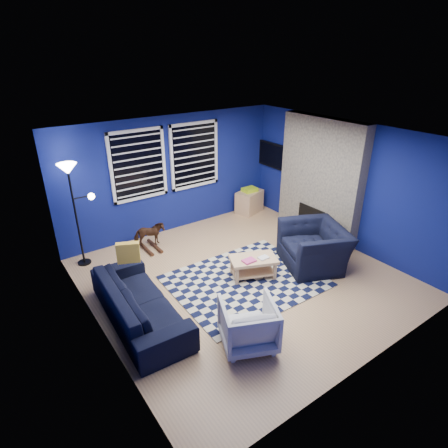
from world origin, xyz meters
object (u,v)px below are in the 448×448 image
armchair_big (314,247)px  coffee_table (253,263)px  armchair_bent (248,324)px  floor_lamp (71,183)px  tv (274,156)px  sofa (139,302)px  rocking_horse (149,235)px  cabinet (249,201)px

armchair_big → coffee_table: armchair_big is taller
armchair_bent → floor_lamp: (-1.19, 3.45, 1.26)m
tv → sofa: size_ratio=0.46×
rocking_horse → cabinet: cabinet is taller
coffee_table → floor_lamp: (-2.30, 2.21, 1.31)m
tv → rocking_horse: (-3.33, -0.08, -1.08)m
armchair_big → cabinet: (0.60, 2.65, -0.11)m
armchair_bent → rocking_horse: 3.24m
rocking_horse → coffee_table: size_ratio=0.65×
coffee_table → armchair_bent: bearing=-131.7°
sofa → rocking_horse: 2.19m
sofa → coffee_table: (2.11, -0.08, -0.04)m
rocking_horse → coffee_table: bearing=-136.2°
armchair_bent → coffee_table: 1.67m
armchair_big → armchair_bent: armchair_big is taller
tv → armchair_big: size_ratio=0.84×
armchair_bent → floor_lamp: bearing=-47.5°
tv → armchair_bent: 4.86m
sofa → armchair_big: armchair_big is taller
armchair_big → floor_lamp: size_ratio=0.61×
tv → floor_lamp: floor_lamp is taller
armchair_bent → rocking_horse: bearing=-67.5°
floor_lamp → cabinet: bearing=1.6°
rocking_horse → cabinet: (2.83, 0.33, -0.04)m
tv → sofa: (-4.39, -1.99, -1.08)m
cabinet → floor_lamp: 4.28m
sofa → armchair_big: 3.31m
coffee_table → floor_lamp: 3.45m
floor_lamp → coffee_table: bearing=-43.9°
sofa → cabinet: (3.88, 2.24, -0.04)m
tv → rocking_horse: bearing=-178.7°
coffee_table → cabinet: bearing=52.6°
armchair_bent → floor_lamp: floor_lamp is taller
sofa → floor_lamp: floor_lamp is taller
armchair_bent → coffee_table: size_ratio=0.80×
sofa → armchair_big: size_ratio=1.81×
rocking_horse → floor_lamp: (-1.24, 0.21, 1.27)m
tv → coffee_table: tv is taller
sofa → armchair_bent: armchair_bent is taller
floor_lamp → armchair_bent: bearing=-71.1°
rocking_horse → floor_lamp: bearing=96.5°
sofa → rocking_horse: size_ratio=3.60×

